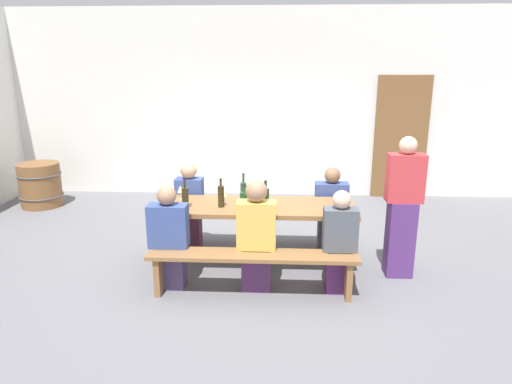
% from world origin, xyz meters
% --- Properties ---
extents(ground_plane, '(24.00, 24.00, 0.00)m').
position_xyz_m(ground_plane, '(0.00, 0.00, 0.00)').
color(ground_plane, slate).
extents(back_wall, '(14.00, 0.20, 3.20)m').
position_xyz_m(back_wall, '(0.00, 3.19, 1.60)').
color(back_wall, silver).
rests_on(back_wall, ground).
extents(wooden_door, '(0.90, 0.06, 2.10)m').
position_xyz_m(wooden_door, '(2.34, 3.05, 1.05)').
color(wooden_door, brown).
rests_on(wooden_door, ground).
extents(tasting_table, '(2.21, 0.74, 0.75)m').
position_xyz_m(tasting_table, '(0.00, 0.00, 0.67)').
color(tasting_table, olive).
rests_on(tasting_table, ground).
extents(bench_near, '(2.11, 0.30, 0.45)m').
position_xyz_m(bench_near, '(0.00, -0.67, 0.36)').
color(bench_near, olive).
rests_on(bench_near, ground).
extents(bench_far, '(2.11, 0.30, 0.45)m').
position_xyz_m(bench_far, '(0.00, 0.67, 0.36)').
color(bench_far, olive).
rests_on(bench_far, ground).
extents(wine_bottle_0, '(0.08, 0.08, 0.31)m').
position_xyz_m(wine_bottle_0, '(0.11, -0.11, 0.87)').
color(wine_bottle_0, '#143319').
rests_on(wine_bottle_0, tasting_table).
extents(wine_bottle_1, '(0.07, 0.07, 0.35)m').
position_xyz_m(wine_bottle_1, '(-0.14, 0.06, 0.88)').
color(wine_bottle_1, '#234C2D').
rests_on(wine_bottle_1, tasting_table).
extents(wine_bottle_2, '(0.07, 0.07, 0.33)m').
position_xyz_m(wine_bottle_2, '(-0.77, -0.14, 0.87)').
color(wine_bottle_2, '#332814').
rests_on(wine_bottle_2, tasting_table).
extents(wine_bottle_3, '(0.07, 0.07, 0.32)m').
position_xyz_m(wine_bottle_3, '(-0.38, -0.09, 0.88)').
color(wine_bottle_3, '#332814').
rests_on(wine_bottle_3, tasting_table).
extents(wine_bottle_4, '(0.08, 0.08, 0.30)m').
position_xyz_m(wine_bottle_4, '(-0.12, -0.23, 0.86)').
color(wine_bottle_4, '#234C2D').
rests_on(wine_bottle_4, tasting_table).
extents(wine_glass_0, '(0.07, 0.07, 0.14)m').
position_xyz_m(wine_glass_0, '(-0.36, 0.06, 0.85)').
color(wine_glass_0, silver).
rests_on(wine_glass_0, tasting_table).
extents(wine_glass_1, '(0.08, 0.08, 0.15)m').
position_xyz_m(wine_glass_1, '(0.01, 0.08, 0.85)').
color(wine_glass_1, silver).
rests_on(wine_glass_1, tasting_table).
extents(wine_glass_2, '(0.08, 0.08, 0.15)m').
position_xyz_m(wine_glass_2, '(-0.90, 0.21, 0.86)').
color(wine_glass_2, silver).
rests_on(wine_glass_2, tasting_table).
extents(seated_guest_near_0, '(0.40, 0.24, 1.09)m').
position_xyz_m(seated_guest_near_0, '(-0.87, -0.52, 0.51)').
color(seated_guest_near_0, '#4A3B66').
rests_on(seated_guest_near_0, ground).
extents(seated_guest_near_1, '(0.39, 0.24, 1.17)m').
position_xyz_m(seated_guest_near_1, '(0.03, -0.52, 0.56)').
color(seated_guest_near_1, '#4F2A57').
rests_on(seated_guest_near_1, ground).
extents(seated_guest_near_2, '(0.34, 0.24, 1.07)m').
position_xyz_m(seated_guest_near_2, '(0.87, -0.52, 0.51)').
color(seated_guest_near_2, '#572863').
rests_on(seated_guest_near_2, ground).
extents(seated_guest_far_0, '(0.33, 0.24, 1.12)m').
position_xyz_m(seated_guest_far_0, '(-0.85, 0.52, 0.54)').
color(seated_guest_far_0, '#572A3E').
rests_on(seated_guest_far_0, ground).
extents(seated_guest_far_1, '(0.40, 0.24, 1.07)m').
position_xyz_m(seated_guest_far_1, '(0.90, 0.52, 0.50)').
color(seated_guest_far_1, '#454B53').
rests_on(seated_guest_far_1, ground).
extents(standing_host, '(0.38, 0.24, 1.55)m').
position_xyz_m(standing_host, '(1.59, -0.12, 0.75)').
color(standing_host, '#542E72').
rests_on(standing_host, ground).
extents(wine_barrel, '(0.69, 0.69, 0.72)m').
position_xyz_m(wine_barrel, '(-3.67, 2.20, 0.36)').
color(wine_barrel, brown).
rests_on(wine_barrel, ground).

